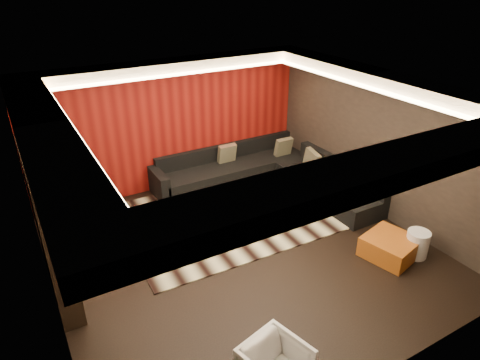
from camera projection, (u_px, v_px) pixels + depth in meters
floor at (242, 252)px, 7.41m from camera, size 6.00×6.00×0.02m
ceiling at (243, 92)px, 6.15m from camera, size 6.00×6.00×0.02m
wall_back at (172, 125)px, 9.11m from camera, size 6.00×0.02×2.80m
wall_left at (38, 232)px, 5.44m from camera, size 0.02×6.00×2.80m
wall_right at (379, 144)px, 8.12m from camera, size 0.02×6.00×2.80m
red_feature_wall at (172, 125)px, 9.08m from camera, size 5.98×0.05×2.78m
soffit_back at (173, 66)px, 8.29m from camera, size 6.00×0.60×0.22m
soffit_front at (384, 168)px, 4.11m from camera, size 6.00×0.60×0.22m
soffit_left at (43, 132)px, 5.00m from camera, size 0.60×4.80×0.22m
soffit_right at (377, 78)px, 7.40m from camera, size 0.60×4.80×0.22m
cove_back at (180, 74)px, 8.07m from camera, size 4.80×0.08×0.04m
cove_front at (358, 164)px, 4.41m from camera, size 4.80×0.08×0.04m
cove_left at (75, 134)px, 5.19m from camera, size 0.08×4.80×0.04m
cove_right at (362, 86)px, 7.29m from camera, size 0.08×4.80×0.04m
tv_surround at (49, 226)px, 6.11m from camera, size 0.30×2.00×2.20m
tv_screen at (56, 202)px, 6.02m from camera, size 0.04×1.30×0.80m
tv_shelf at (66, 246)px, 6.36m from camera, size 0.04×1.60×0.04m
rug at (228, 216)px, 8.45m from camera, size 4.08×3.11×0.02m
coffee_table at (279, 213)px, 8.31m from camera, size 1.51×1.51×0.22m
drum_stool at (236, 198)px, 8.67m from camera, size 0.33×0.33×0.37m
striped_pouf at (188, 223)px, 7.83m from camera, size 0.91×0.91×0.39m
white_side_table at (417, 244)px, 7.20m from camera, size 0.41×0.41×0.47m
orange_ottoman at (390, 247)px, 7.23m from camera, size 0.96×0.96×0.35m
sectional_sofa at (267, 175)px, 9.51m from camera, size 3.65×3.50×0.75m
throw_pillows at (292, 159)px, 9.42m from camera, size 1.88×2.76×0.50m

